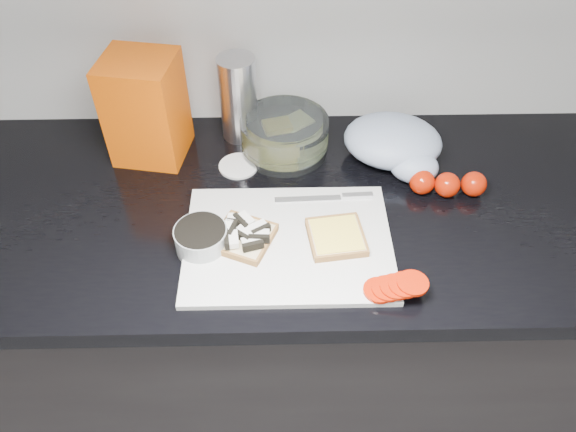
% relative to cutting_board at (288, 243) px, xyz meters
% --- Properties ---
extents(base_cabinet, '(3.50, 0.60, 0.86)m').
position_rel_cutting_board_xyz_m(base_cabinet, '(0.03, 0.12, -0.48)').
color(base_cabinet, black).
rests_on(base_cabinet, ground).
extents(countertop, '(3.50, 0.64, 0.04)m').
position_rel_cutting_board_xyz_m(countertop, '(0.03, 0.12, -0.03)').
color(countertop, black).
rests_on(countertop, base_cabinet).
extents(cutting_board, '(0.40, 0.30, 0.01)m').
position_rel_cutting_board_xyz_m(cutting_board, '(0.00, 0.00, 0.00)').
color(cutting_board, silver).
rests_on(cutting_board, countertop).
extents(bread_left, '(0.14, 0.14, 0.03)m').
position_rel_cutting_board_xyz_m(bread_left, '(-0.09, 0.00, 0.02)').
color(bread_left, beige).
rests_on(bread_left, cutting_board).
extents(bread_right, '(0.12, 0.12, 0.02)m').
position_rel_cutting_board_xyz_m(bread_right, '(0.09, 0.00, 0.01)').
color(bread_right, beige).
rests_on(bread_right, cutting_board).
extents(tomato_slices, '(0.13, 0.08, 0.02)m').
position_rel_cutting_board_xyz_m(tomato_slices, '(0.19, -0.12, 0.02)').
color(tomato_slices, '#AD1A04').
rests_on(tomato_slices, cutting_board).
extents(knife, '(0.20, 0.02, 0.01)m').
position_rel_cutting_board_xyz_m(knife, '(0.10, 0.12, 0.01)').
color(knife, silver).
rests_on(knife, cutting_board).
extents(seed_tub, '(0.10, 0.10, 0.05)m').
position_rel_cutting_board_xyz_m(seed_tub, '(-0.17, -0.00, 0.02)').
color(seed_tub, '#9CA1A1').
rests_on(seed_tub, countertop).
extents(tub_lid, '(0.11, 0.11, 0.01)m').
position_rel_cutting_board_xyz_m(tub_lid, '(-0.11, 0.23, -0.00)').
color(tub_lid, silver).
rests_on(tub_lid, countertop).
extents(glass_bowl, '(0.20, 0.20, 0.08)m').
position_rel_cutting_board_xyz_m(glass_bowl, '(-0.00, 0.29, 0.03)').
color(glass_bowl, silver).
rests_on(glass_bowl, countertop).
extents(bread_bag, '(0.17, 0.16, 0.24)m').
position_rel_cutting_board_xyz_m(bread_bag, '(-0.30, 0.29, 0.11)').
color(bread_bag, '#D44303').
rests_on(bread_bag, countertop).
extents(steel_canister, '(0.08, 0.08, 0.20)m').
position_rel_cutting_board_xyz_m(steel_canister, '(-0.11, 0.35, 0.09)').
color(steel_canister, '#BCBCC1').
rests_on(steel_canister, countertop).
extents(grocery_bag, '(0.25, 0.23, 0.10)m').
position_rel_cutting_board_xyz_m(grocery_bag, '(0.24, 0.25, 0.04)').
color(grocery_bag, '#9BAABE').
rests_on(grocery_bag, countertop).
extents(whole_tomatoes, '(0.16, 0.06, 0.05)m').
position_rel_cutting_board_xyz_m(whole_tomatoes, '(0.34, 0.14, 0.02)').
color(whole_tomatoes, '#AD1A04').
rests_on(whole_tomatoes, countertop).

